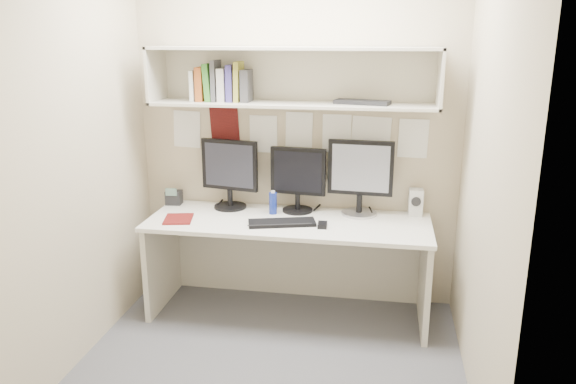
% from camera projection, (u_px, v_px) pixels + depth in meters
% --- Properties ---
extents(floor, '(2.40, 2.00, 0.01)m').
position_uv_depth(floor, '(271.00, 361.00, 3.57)').
color(floor, '#4D4D52').
rests_on(floor, ground).
extents(wall_back, '(2.40, 0.02, 2.60)m').
position_uv_depth(wall_back, '(296.00, 132.00, 4.16)').
color(wall_back, '#B7A98C').
rests_on(wall_back, ground).
extents(wall_front, '(2.40, 0.02, 2.60)m').
position_uv_depth(wall_front, '(219.00, 214.00, 2.27)').
color(wall_front, '#B7A98C').
rests_on(wall_front, ground).
extents(wall_left, '(0.02, 2.00, 2.60)m').
position_uv_depth(wall_left, '(76.00, 154.00, 3.41)').
color(wall_left, '#B7A98C').
rests_on(wall_left, ground).
extents(wall_right, '(0.02, 2.00, 2.60)m').
position_uv_depth(wall_right, '(487.00, 169.00, 3.02)').
color(wall_right, '#B7A98C').
rests_on(wall_right, ground).
extents(desk, '(2.00, 0.70, 0.73)m').
position_uv_depth(desk, '(288.00, 267.00, 4.09)').
color(desk, silver).
rests_on(desk, floor).
extents(overhead_hutch, '(2.00, 0.38, 0.40)m').
position_uv_depth(overhead_hutch, '(294.00, 76.00, 3.92)').
color(overhead_hutch, beige).
rests_on(overhead_hutch, wall_back).
extents(pinned_papers, '(1.92, 0.01, 0.48)m').
position_uv_depth(pinned_papers, '(296.00, 139.00, 4.17)').
color(pinned_papers, white).
rests_on(pinned_papers, wall_back).
extents(monitor_left, '(0.45, 0.25, 0.52)m').
position_uv_depth(monitor_left, '(230.00, 172.00, 4.20)').
color(monitor_left, black).
rests_on(monitor_left, desk).
extents(monitor_center, '(0.41, 0.23, 0.48)m').
position_uv_depth(monitor_center, '(298.00, 177.00, 4.12)').
color(monitor_center, black).
rests_on(monitor_center, desk).
extents(monitor_right, '(0.47, 0.26, 0.55)m').
position_uv_depth(monitor_right, '(360.00, 176.00, 4.04)').
color(monitor_right, '#A5A5AA').
rests_on(monitor_right, desk).
extents(keyboard, '(0.49, 0.28, 0.02)m').
position_uv_depth(keyboard, '(282.00, 223.00, 3.89)').
color(keyboard, black).
rests_on(keyboard, desk).
extents(mouse, '(0.07, 0.10, 0.03)m').
position_uv_depth(mouse, '(322.00, 225.00, 3.83)').
color(mouse, black).
rests_on(mouse, desk).
extents(speaker, '(0.10, 0.11, 0.20)m').
position_uv_depth(speaker, '(416.00, 202.00, 4.06)').
color(speaker, silver).
rests_on(speaker, desk).
extents(blue_bottle, '(0.06, 0.06, 0.18)m').
position_uv_depth(blue_bottle, '(273.00, 203.00, 4.10)').
color(blue_bottle, navy).
rests_on(blue_bottle, desk).
extents(maroon_notebook, '(0.24, 0.27, 0.01)m').
position_uv_depth(maroon_notebook, '(178.00, 219.00, 3.98)').
color(maroon_notebook, '#5E1110').
rests_on(maroon_notebook, desk).
extents(desk_phone, '(0.12, 0.11, 0.14)m').
position_uv_depth(desk_phone, '(174.00, 197.00, 4.34)').
color(desk_phone, black).
rests_on(desk_phone, desk).
extents(book_stack, '(0.42, 0.18, 0.29)m').
position_uv_depth(book_stack, '(222.00, 84.00, 3.98)').
color(book_stack, beige).
rests_on(book_stack, overhead_hutch).
extents(hutch_tray, '(0.40, 0.22, 0.03)m').
position_uv_depth(hutch_tray, '(362.00, 102.00, 3.84)').
color(hutch_tray, black).
rests_on(hutch_tray, overhead_hutch).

